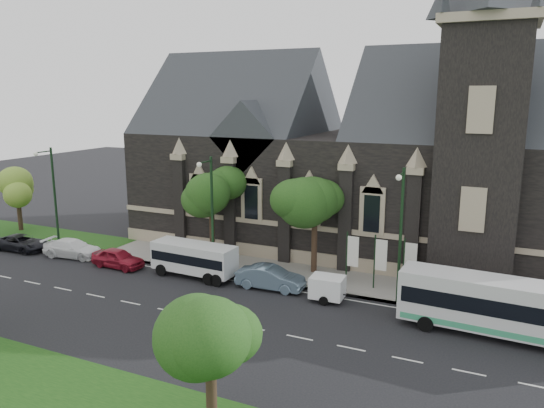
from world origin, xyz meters
The scene contains 20 objects.
ground centered at (0.00, 0.00, 0.00)m, with size 160.00×160.00×0.00m, color black.
sidewalk centered at (0.00, 9.50, 0.07)m, with size 80.00×5.00×0.15m, color gray.
museum centered at (5.12, 18.78, 8.17)m, with size 40.00×17.70×29.90m.
tree_park_east centered at (6.18, -9.32, 4.62)m, with size 3.40×3.40×6.28m.
tree_walk_right centered at (3.21, 10.71, 5.82)m, with size 4.08×4.08×7.80m.
tree_walk_left centered at (-5.80, 10.70, 5.73)m, with size 3.91×3.91×7.64m.
tree_walk_far centered at (-27.82, 10.18, 4.62)m, with size 3.40×3.40×6.28m.
street_lamp_near centered at (10.00, 7.09, 5.11)m, with size 0.36×1.88×9.00m.
street_lamp_mid centered at (-4.00, 7.09, 5.11)m, with size 0.36×1.88×9.00m.
street_lamp_far centered at (-20.00, 7.09, 5.11)m, with size 0.36×1.88×9.00m.
banner_flag_left centered at (6.29, 9.00, 2.38)m, with size 0.90×0.10×4.00m.
banner_flag_center centered at (8.29, 9.00, 2.38)m, with size 0.90×0.10×4.00m.
banner_flag_right centered at (10.29, 9.00, 2.38)m, with size 0.90×0.10×4.00m.
tour_coach centered at (16.42, 4.79, 1.83)m, with size 11.62×3.18×3.36m.
shuttle_bus centered at (-4.92, 6.09, 1.48)m, with size 6.68×2.61×2.55m.
box_trailer centered at (5.69, 5.75, 0.96)m, with size 3.20×1.88×1.69m.
sedan centered at (1.31, 6.20, 0.81)m, with size 1.71×4.91×1.62m, color slate.
car_far_red centered at (-11.62, 5.35, 0.76)m, with size 1.79×4.44×1.51m, color maroon.
car_far_white centered at (-16.91, 5.88, 0.75)m, with size 2.09×5.14×1.49m, color white.
car_far_black centered at (-22.44, 5.43, 0.68)m, with size 2.27×4.92×1.37m, color black.
Camera 1 is at (15.86, -25.29, 13.48)m, focal length 34.28 mm.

